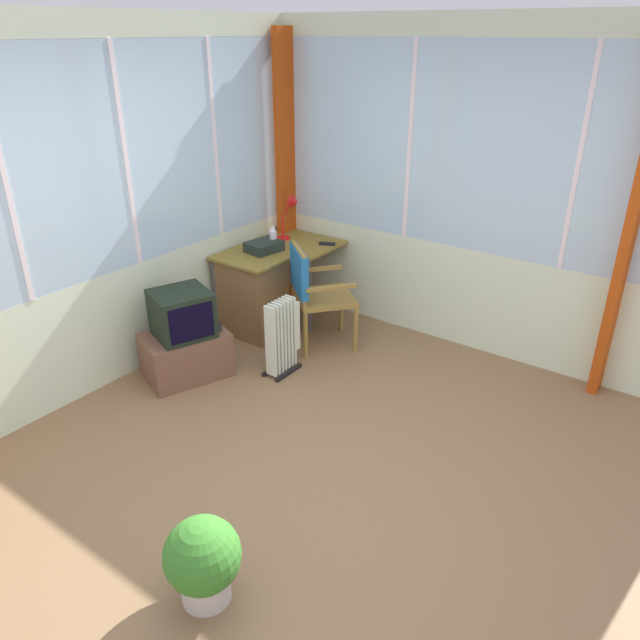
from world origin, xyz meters
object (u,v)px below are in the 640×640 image
object	(u,v)px
tv_remote	(327,244)
desk_lamp	(292,210)
spray_bottle	(273,237)
desk	(255,292)
potted_plant	(203,560)
paper_tray	(264,246)
tv_on_stand	(185,340)
space_heater	(283,336)
wooden_armchair	(310,285)

from	to	relation	value
tv_remote	desk_lamp	bearing A→B (deg)	69.42
tv_remote	spray_bottle	bearing A→B (deg)	112.52
desk	desk_lamp	distance (m)	0.86
tv_remote	potted_plant	bearing A→B (deg)	-179.01
desk_lamp	potted_plant	distance (m)	3.53
paper_tray	tv_on_stand	bearing A→B (deg)	-175.23
desk_lamp	tv_on_stand	bearing A→B (deg)	-175.27
tv_on_stand	space_heater	distance (m)	0.77
tv_remote	potted_plant	size ratio (longest dim) A/B	0.32
tv_remote	tv_on_stand	bearing A→B (deg)	146.24
tv_on_stand	paper_tray	bearing A→B (deg)	4.77
paper_tray	tv_on_stand	distance (m)	1.17
desk	paper_tray	size ratio (longest dim) A/B	3.71
tv_remote	space_heater	world-z (taller)	tv_remote
wooden_armchair	space_heater	size ratio (longest dim) A/B	1.44
desk_lamp	spray_bottle	xyz separation A→B (m)	(-0.34, -0.05, -0.17)
wooden_armchair	desk	bearing A→B (deg)	97.32
tv_remote	paper_tray	distance (m)	0.59
tv_remote	paper_tray	xyz separation A→B (m)	(-0.48, 0.35, 0.03)
desk_lamp	wooden_armchair	xyz separation A→B (m)	(-0.53, -0.61, -0.43)
desk_lamp	spray_bottle	size ratio (longest dim) A/B	1.89
spray_bottle	paper_tray	xyz separation A→B (m)	(-0.11, 0.01, -0.06)
tv_on_stand	space_heater	world-z (taller)	tv_on_stand
desk	spray_bottle	world-z (taller)	spray_bottle
desk_lamp	spray_bottle	bearing A→B (deg)	-171.69
paper_tray	wooden_armchair	world-z (taller)	wooden_armchair
space_heater	potted_plant	world-z (taller)	space_heater
desk	space_heater	world-z (taller)	desk
tv_on_stand	potted_plant	bearing A→B (deg)	-130.51
paper_tray	space_heater	bearing A→B (deg)	-130.33
paper_tray	potted_plant	xyz separation A→B (m)	(-2.50, -1.75, -0.52)
paper_tray	tv_on_stand	size ratio (longest dim) A/B	0.40
spray_bottle	wooden_armchair	xyz separation A→B (m)	(-0.20, -0.56, -0.26)
desk_lamp	spray_bottle	distance (m)	0.38
desk	tv_on_stand	size ratio (longest dim) A/B	1.47
tv_on_stand	wooden_armchair	bearing A→B (deg)	-25.92
desk	wooden_armchair	world-z (taller)	wooden_armchair
wooden_armchair	tv_on_stand	size ratio (longest dim) A/B	1.20
desk_lamp	paper_tray	distance (m)	0.51
tv_on_stand	potted_plant	size ratio (longest dim) A/B	1.61
desk	space_heater	size ratio (longest dim) A/B	1.77
tv_remote	space_heater	distance (m)	1.17
wooden_armchair	tv_on_stand	xyz separation A→B (m)	(-1.00, 0.49, -0.25)
tv_remote	spray_bottle	distance (m)	0.51
desk	spray_bottle	distance (m)	0.52
tv_remote	wooden_armchair	xyz separation A→B (m)	(-0.56, -0.22, -0.17)
desk	potted_plant	bearing A→B (deg)	-143.30
desk_lamp	paper_tray	size ratio (longest dim) A/B	1.36
desk	tv_on_stand	distance (m)	0.93
desk	desk_lamp	bearing A→B (deg)	3.74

